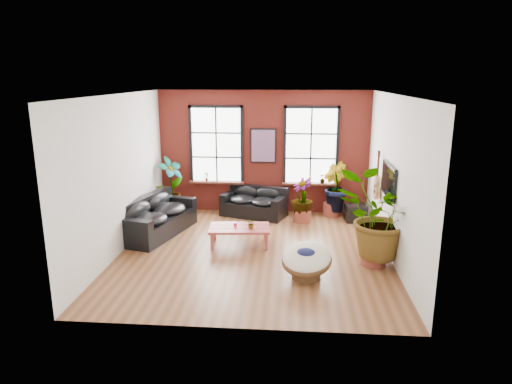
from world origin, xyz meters
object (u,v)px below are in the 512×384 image
(sofa_left, at_px, (155,218))
(papasan_chair, at_px, (307,260))
(sofa_back, at_px, (255,203))
(coffee_table, at_px, (239,229))

(sofa_left, height_order, papasan_chair, sofa_left)
(sofa_back, distance_m, papasan_chair, 4.31)
(coffee_table, height_order, papasan_chair, papasan_chair)
(sofa_back, xyz_separation_m, papasan_chair, (1.36, -4.09, 0.01))
(sofa_back, distance_m, sofa_left, 2.95)
(coffee_table, xyz_separation_m, papasan_chair, (1.52, -1.70, -0.02))
(papasan_chair, bearing_deg, sofa_left, 163.55)
(papasan_chair, bearing_deg, coffee_table, 147.28)
(coffee_table, bearing_deg, sofa_left, 159.74)
(sofa_left, xyz_separation_m, coffee_table, (2.20, -0.62, -0.03))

